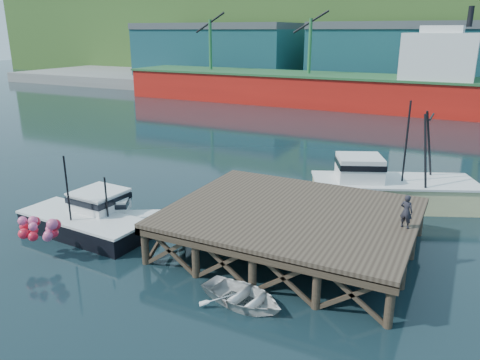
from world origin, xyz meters
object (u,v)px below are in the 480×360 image
Objects in this scene: boat_black at (87,218)px; trawler at (390,185)px; boat_navy at (112,218)px; dockworker at (406,211)px; dinghy at (243,296)px.

trawler is (14.27, 11.96, 0.54)m from boat_black.
boat_navy is 3.55× the size of dockworker.
dockworker is at bearing -20.01° from boat_navy.
boat_navy is 1.33m from boat_black.
dinghy is at bearing 65.96° from dockworker.
boat_black is 16.77m from dockworker.
boat_black is at bearing 29.24° from dockworker.
boat_black is 4.86× the size of dockworker.
dockworker reaches higher than dinghy.
boat_navy is at bearing 26.69° from dockworker.
trawler reaches higher than boat_navy.
boat_navy is 17.31m from trawler.
boat_navy is at bearing 81.45° from dinghy.
boat_navy is 0.52× the size of trawler.
dinghy is (-3.32, -14.56, -1.02)m from trawler.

